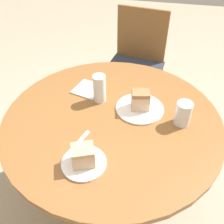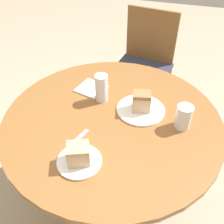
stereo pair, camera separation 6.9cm
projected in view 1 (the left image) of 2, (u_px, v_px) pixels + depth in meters
name	position (u px, v px, depth m)	size (l,w,h in m)	color
ground_plane	(112.00, 197.00, 1.79)	(8.00, 8.00, 0.00)	tan
table	(112.00, 144.00, 1.44)	(1.10, 1.10, 0.73)	brown
chair	(135.00, 65.00, 2.17)	(0.50, 0.53, 0.90)	brown
plate_near	(84.00, 163.00, 1.09)	(0.19, 0.19, 0.01)	white
plate_far	(140.00, 108.00, 1.36)	(0.25, 0.25, 0.01)	white
cake_slice_near	(83.00, 155.00, 1.06)	(0.11, 0.11, 0.09)	beige
cake_slice_far	(140.00, 100.00, 1.32)	(0.10, 0.09, 0.10)	beige
glass_lemonade	(99.00, 90.00, 1.38)	(0.07, 0.07, 0.15)	silver
glass_water	(183.00, 115.00, 1.25)	(0.08, 0.08, 0.12)	silver
napkin_stack	(88.00, 89.00, 1.49)	(0.18, 0.18, 0.01)	white
fork	(78.00, 143.00, 1.18)	(0.07, 0.17, 0.00)	silver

